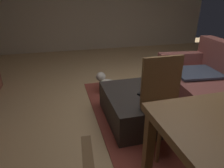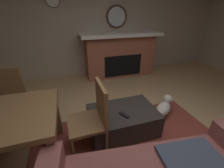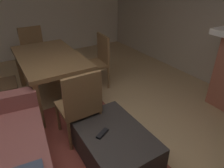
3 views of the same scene
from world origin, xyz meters
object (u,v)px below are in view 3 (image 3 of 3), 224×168
at_px(ottoman_coffee_table, 113,145).
at_px(dining_table, 49,60).
at_px(dining_chair_east, 34,48).
at_px(tv_remote, 102,133).
at_px(dining_chair_south, 98,58).
at_px(dining_chair_west, 80,103).

xyz_separation_m(ottoman_coffee_table, dining_table, (1.60, 0.17, 0.47)).
bearing_deg(ottoman_coffee_table, dining_chair_east, 3.48).
distance_m(tv_remote, dining_chair_south, 1.76).
relative_size(dining_table, dining_chair_east, 1.62).
bearing_deg(ottoman_coffee_table, dining_table, 5.92).
bearing_deg(dining_chair_west, dining_table, 0.06).
distance_m(tv_remote, dining_chair_east, 2.73).
bearing_deg(dining_table, tv_remote, -178.18).
bearing_deg(dining_chair_south, ottoman_coffee_table, 157.36).
xyz_separation_m(ottoman_coffee_table, dining_chair_south, (1.60, -0.67, 0.34)).
bearing_deg(dining_chair_west, tv_remote, -173.51).
bearing_deg(dining_table, dining_chair_south, -90.53).
bearing_deg(dining_chair_west, dining_chair_east, 0.06).
bearing_deg(dining_chair_west, dining_chair_south, -36.12).
bearing_deg(dining_chair_south, dining_chair_east, 35.82).
relative_size(dining_chair_south, dining_chair_west, 1.00).
height_order(dining_chair_east, dining_chair_south, same).
bearing_deg(ottoman_coffee_table, dining_chair_south, -22.64).
bearing_deg(dining_table, dining_chair_west, -179.94).
height_order(ottoman_coffee_table, dining_chair_east, dining_chair_east).
bearing_deg(dining_chair_south, dining_table, 89.47).
height_order(tv_remote, dining_chair_east, dining_chair_east).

